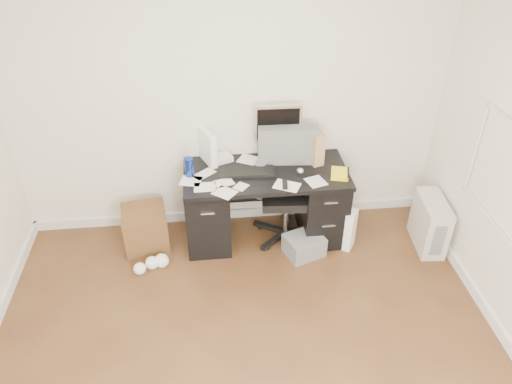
% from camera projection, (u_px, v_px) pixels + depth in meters
% --- Properties ---
extents(ground, '(4.00, 4.00, 0.00)m').
position_uv_depth(ground, '(252.00, 383.00, 3.59)').
color(ground, '#462816').
rests_on(ground, ground).
extents(room_shell, '(4.02, 4.02, 2.71)m').
position_uv_depth(room_shell, '(256.00, 192.00, 2.68)').
color(room_shell, beige).
rests_on(room_shell, ground).
extents(desk, '(1.50, 0.70, 0.75)m').
position_uv_depth(desk, '(265.00, 203.00, 4.75)').
color(desk, black).
rests_on(desk, ground).
extents(loose_papers, '(1.10, 0.60, 0.00)m').
position_uv_depth(loose_papers, '(245.00, 176.00, 4.49)').
color(loose_papers, white).
rests_on(loose_papers, desk).
extents(lcd_monitor, '(0.44, 0.26, 0.55)m').
position_uv_depth(lcd_monitor, '(278.00, 132.00, 4.60)').
color(lcd_monitor, silver).
rests_on(lcd_monitor, desk).
extents(keyboard, '(0.50, 0.19, 0.03)m').
position_uv_depth(keyboard, '(247.00, 172.00, 4.52)').
color(keyboard, black).
rests_on(keyboard, desk).
extents(computer_mouse, '(0.08, 0.08, 0.07)m').
position_uv_depth(computer_mouse, '(300.00, 171.00, 4.50)').
color(computer_mouse, silver).
rests_on(computer_mouse, desk).
extents(travel_mug, '(0.10, 0.10, 0.18)m').
position_uv_depth(travel_mug, '(189.00, 167.00, 4.44)').
color(travel_mug, '#16339D').
rests_on(travel_mug, desk).
extents(white_binder, '(0.23, 0.31, 0.33)m').
position_uv_depth(white_binder, '(208.00, 146.00, 4.60)').
color(white_binder, white).
rests_on(white_binder, desk).
extents(magazine_file, '(0.20, 0.29, 0.31)m').
position_uv_depth(magazine_file, '(313.00, 146.00, 4.64)').
color(magazine_file, '#AA8752').
rests_on(magazine_file, desk).
extents(pen_cup, '(0.12, 0.12, 0.24)m').
position_uv_depth(pen_cup, '(295.00, 149.00, 4.65)').
color(pen_cup, brown).
rests_on(pen_cup, desk).
extents(yellow_book, '(0.20, 0.23, 0.03)m').
position_uv_depth(yellow_book, '(340.00, 174.00, 4.49)').
color(yellow_book, yellow).
rests_on(yellow_book, desk).
extents(paper_remote, '(0.28, 0.26, 0.02)m').
position_uv_depth(paper_remote, '(287.00, 185.00, 4.35)').
color(paper_remote, white).
rests_on(paper_remote, desk).
extents(office_chair, '(0.68, 0.68, 1.11)m').
position_uv_depth(office_chair, '(288.00, 189.00, 4.66)').
color(office_chair, '#515351').
rests_on(office_chair, ground).
extents(pc_tower, '(0.27, 0.52, 0.50)m').
position_uv_depth(pc_tower, '(430.00, 223.00, 4.73)').
color(pc_tower, '#B7B1A5').
rests_on(pc_tower, ground).
extents(shopping_bag, '(0.38, 0.35, 0.42)m').
position_uv_depth(shopping_bag, '(339.00, 226.00, 4.76)').
color(shopping_bag, white).
rests_on(shopping_bag, ground).
extents(wicker_basket, '(0.45, 0.45, 0.40)m').
position_uv_depth(wicker_basket, '(146.00, 228.00, 4.74)').
color(wicker_basket, '#4B3516').
rests_on(wicker_basket, ground).
extents(desk_printer, '(0.41, 0.38, 0.20)m').
position_uv_depth(desk_printer, '(304.00, 245.00, 4.70)').
color(desk_printer, slate).
rests_on(desk_printer, ground).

